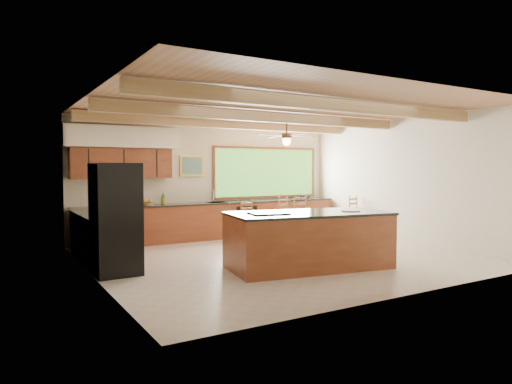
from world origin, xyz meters
TOP-DOWN VIEW (x-y plane):
  - ground at (0.00, 0.00)m, footprint 7.20×7.20m
  - room_shell at (-0.17, 0.65)m, footprint 7.27×6.54m
  - counter_run at (-0.82, 2.52)m, footprint 7.12×3.10m
  - island at (-0.12, -1.09)m, footprint 3.07×1.83m
  - refrigerator at (-3.22, 0.14)m, footprint 0.75×0.73m
  - bar_stool_a at (1.44, 2.16)m, footprint 0.46×0.46m
  - bar_stool_b at (0.13, 1.71)m, footprint 0.38×0.38m
  - bar_stool_c at (1.61, 1.59)m, footprint 0.47×0.47m
  - bar_stool_d at (3.30, 1.59)m, footprint 0.43×0.43m

SIDE VIEW (x-z plane):
  - ground at x=0.00m, z-range 0.00..0.00m
  - counter_run at x=-0.82m, z-range -0.15..1.07m
  - island at x=-0.12m, z-range -0.01..1.02m
  - bar_stool_b at x=0.13m, z-range 0.10..1.17m
  - bar_stool_d at x=3.30m, z-range 0.10..1.17m
  - bar_stool_a at x=1.44m, z-range 0.10..1.17m
  - bar_stool_c at x=1.61m, z-range 0.11..1.25m
  - refrigerator at x=-3.22m, z-range 0.00..1.88m
  - room_shell at x=-0.17m, z-range 0.70..3.72m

